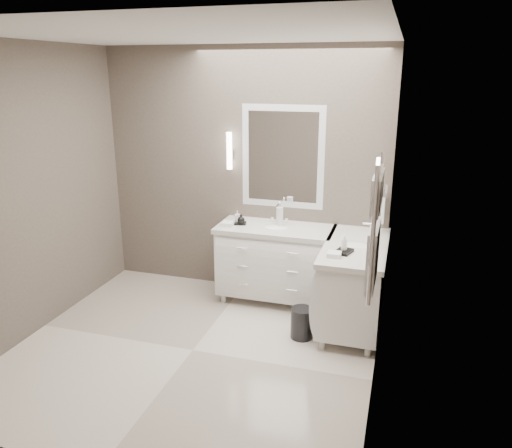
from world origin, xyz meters
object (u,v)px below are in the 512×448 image
(towel_ladder, at_px, (374,234))
(waste_bin, at_px, (302,323))
(vanity_back, at_px, (275,259))
(vanity_right, at_px, (354,280))

(towel_ladder, relative_size, waste_bin, 3.02)
(vanity_back, relative_size, towel_ladder, 1.38)
(vanity_back, relative_size, waste_bin, 4.16)
(vanity_right, bearing_deg, towel_ladder, -80.16)
(vanity_right, relative_size, waste_bin, 4.16)
(vanity_back, xyz_separation_m, towel_ladder, (1.10, -1.63, 0.91))
(vanity_back, distance_m, waste_bin, 0.91)
(vanity_back, xyz_separation_m, vanity_right, (0.88, -0.33, 0.00))
(towel_ladder, bearing_deg, waste_bin, 125.41)
(vanity_right, distance_m, towel_ladder, 1.60)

